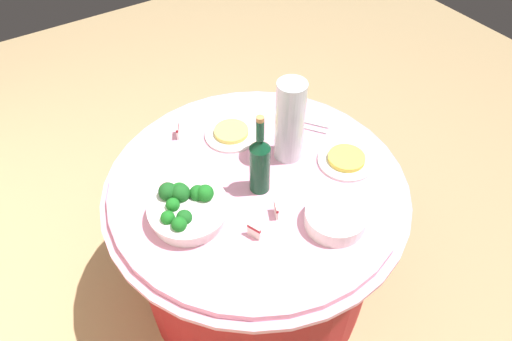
# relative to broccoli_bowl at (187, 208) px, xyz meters

# --- Properties ---
(ground_plane) EXTENTS (6.00, 6.00, 0.00)m
(ground_plane) POSITION_rel_broccoli_bowl_xyz_m (0.02, -0.29, -0.78)
(ground_plane) COLOR tan
(buffet_table) EXTENTS (1.16, 1.16, 0.74)m
(buffet_table) POSITION_rel_broccoli_bowl_xyz_m (0.02, -0.29, -0.41)
(buffet_table) COLOR maroon
(buffet_table) RESTS_ON ground_plane
(broccoli_bowl) EXTENTS (0.28, 0.28, 0.11)m
(broccoli_bowl) POSITION_rel_broccoli_bowl_xyz_m (0.00, 0.00, 0.00)
(broccoli_bowl) COLOR white
(broccoli_bowl) RESTS_ON buffet_table
(plate_stack) EXTENTS (0.21, 0.21, 0.06)m
(plate_stack) POSITION_rel_broccoli_bowl_xyz_m (-0.30, -0.41, -0.01)
(plate_stack) COLOR white
(plate_stack) RESTS_ON buffet_table
(wine_bottle) EXTENTS (0.07, 0.07, 0.34)m
(wine_bottle) POSITION_rel_broccoli_bowl_xyz_m (-0.02, -0.28, 0.08)
(wine_bottle) COLOR #0F3E24
(wine_bottle) RESTS_ON buffet_table
(decorative_fruit_vase) EXTENTS (0.11, 0.11, 0.34)m
(decorative_fruit_vase) POSITION_rel_broccoli_bowl_xyz_m (0.06, -0.47, 0.10)
(decorative_fruit_vase) COLOR silver
(decorative_fruit_vase) RESTS_ON buffet_table
(serving_tongs) EXTENTS (0.15, 0.13, 0.01)m
(serving_tongs) POSITION_rel_broccoli_bowl_xyz_m (0.16, -0.64, -0.04)
(serving_tongs) COLOR silver
(serving_tongs) RESTS_ON buffet_table
(food_plate_noodles) EXTENTS (0.22, 0.22, 0.03)m
(food_plate_noodles) POSITION_rel_broccoli_bowl_xyz_m (0.28, -0.34, -0.03)
(food_plate_noodles) COLOR white
(food_plate_noodles) RESTS_ON buffet_table
(food_plate_fried_egg) EXTENTS (0.22, 0.22, 0.03)m
(food_plate_fried_egg) POSITION_rel_broccoli_bowl_xyz_m (-0.10, -0.64, -0.03)
(food_plate_fried_egg) COLOR white
(food_plate_fried_egg) RESTS_ON buffet_table
(label_placard_front) EXTENTS (0.05, 0.03, 0.05)m
(label_placard_front) POSITION_rel_broccoli_bowl_xyz_m (0.40, -0.16, -0.01)
(label_placard_front) COLOR white
(label_placard_front) RESTS_ON buffet_table
(label_placard_mid) EXTENTS (0.05, 0.03, 0.05)m
(label_placard_mid) POSITION_rel_broccoli_bowl_xyz_m (-0.20, -0.15, -0.01)
(label_placard_mid) COLOR white
(label_placard_mid) RESTS_ON buffet_table
(label_placard_rear) EXTENTS (0.05, 0.03, 0.05)m
(label_placard_rear) POSITION_rel_broccoli_bowl_xyz_m (-0.16, -0.26, -0.01)
(label_placard_rear) COLOR white
(label_placard_rear) RESTS_ON buffet_table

